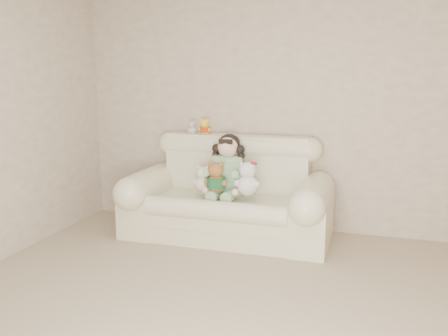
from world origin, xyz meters
TOP-DOWN VIEW (x-y plane):
  - wall_back at (0.00, 2.50)m, footprint 4.50×0.00m
  - sofa at (-0.47, 2.00)m, footprint 2.10×0.95m
  - seated_child at (-0.49, 2.08)m, footprint 0.43×0.51m
  - brown_teddy at (-0.54, 1.84)m, footprint 0.28×0.25m
  - white_cat at (-0.22, 1.86)m, footprint 0.31×0.28m
  - cream_teddy at (-0.69, 1.88)m, footprint 0.23×0.19m
  - yellow_mini_bear at (-0.83, 2.34)m, footprint 0.14×0.11m
  - grey_mini_plush at (-0.99, 2.35)m, footprint 0.14×0.12m

SIDE VIEW (x-z plane):
  - sofa at x=-0.47m, z-range 0.00..1.03m
  - cream_teddy at x=-0.69m, z-range 0.50..0.81m
  - brown_teddy at x=-0.54m, z-range 0.50..0.88m
  - white_cat at x=-0.22m, z-range 0.50..0.91m
  - seated_child at x=-0.49m, z-range 0.42..1.08m
  - grey_mini_plush at x=-0.99m, z-range 1.01..1.20m
  - yellow_mini_bear at x=-0.83m, z-range 1.01..1.23m
  - wall_back at x=0.00m, z-range -0.95..3.55m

